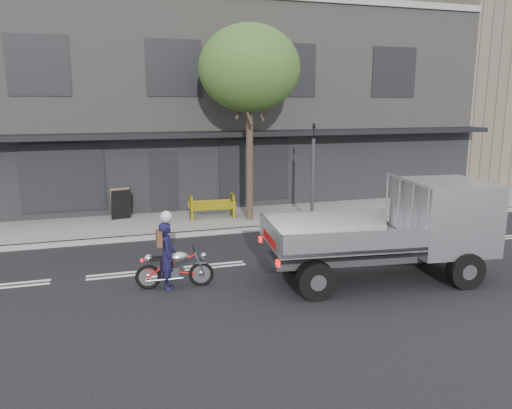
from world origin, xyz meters
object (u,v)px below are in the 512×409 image
Objects in this scene: street_tree at (249,69)px; rider at (168,255)px; motorcycle at (175,267)px; sandwich_board at (121,205)px; flatbed_ute at (425,221)px; construction_barrier at (213,207)px; traffic_light_pole at (313,178)px.

street_tree reaches higher than rider.
motorcycle is 6.78m from sandwich_board.
rider is 0.28× the size of flatbed_ute.
flatbed_ute is at bearing -60.91° from construction_barrier.
rider is at bearing 176.89° from flatbed_ute.
rider is at bearing -172.60° from motorcycle.
sandwich_board reaches higher than motorcycle.
sandwich_board is at bearing 162.55° from construction_barrier.
construction_barrier is (-1.23, 0.31, -4.68)m from street_tree.
rider reaches higher than construction_barrier.
traffic_light_pole is 3.59m from construction_barrier.
construction_barrier is (-3.23, 1.16, -1.05)m from traffic_light_pole.
traffic_light_pole is at bearing 101.73° from flatbed_ute.
street_tree reaches higher than motorcycle.
rider is (-3.55, -5.43, -4.50)m from street_tree.
flatbed_ute is at bearing -84.62° from traffic_light_pole.
street_tree is at bearing 156.97° from traffic_light_pole.
construction_barrier is (-3.76, 6.75, -0.80)m from flatbed_ute.
rider is 0.97× the size of construction_barrier.
rider is (-5.55, -4.58, -0.87)m from traffic_light_pole.
flatbed_ute is 7.77m from construction_barrier.
construction_barrier is at bearing 165.80° from street_tree.
flatbed_ute reaches higher than construction_barrier.
flatbed_ute is 5.15× the size of sandwich_board.
sandwich_board is at bearing 105.20° from motorcycle.
sandwich_board is (-6.32, 2.13, -0.97)m from traffic_light_pole.
flatbed_ute is at bearing -92.04° from rider.
construction_barrier reaches higher than motorcycle.
construction_barrier is 3.24m from sandwich_board.
flatbed_ute is (6.08, -1.01, 0.62)m from rider.
flatbed_ute is 3.44× the size of construction_barrier.
street_tree reaches higher than construction_barrier.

